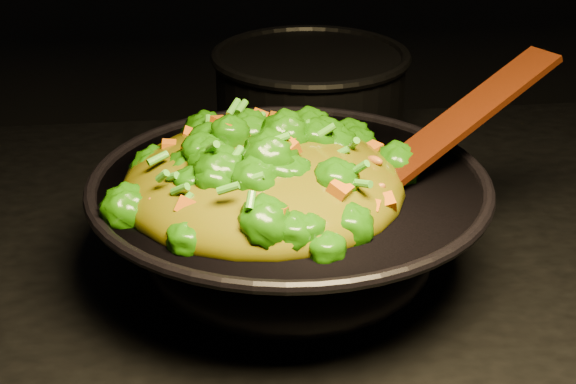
{
  "coord_description": "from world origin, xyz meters",
  "views": [
    {
      "loc": [
        -0.07,
        -0.7,
        1.35
      ],
      "look_at": [
        0.01,
        0.03,
        0.99
      ],
      "focal_mm": 55.0,
      "sensor_mm": 36.0,
      "label": 1
    }
  ],
  "objects": [
    {
      "name": "wok",
      "position": [
        0.01,
        0.02,
        0.95
      ],
      "size": [
        0.46,
        0.46,
        0.1
      ],
      "primitive_type": null,
      "rotation": [
        0.0,
        0.0,
        -0.35
      ],
      "color": "black",
      "rests_on": "stovetop"
    },
    {
      "name": "stir_fry",
      "position": [
        -0.01,
        0.01,
        1.04
      ],
      "size": [
        0.32,
        0.32,
        0.09
      ],
      "primitive_type": null,
      "rotation": [
        0.0,
        0.0,
        -0.32
      ],
      "color": "#1D5A06",
      "rests_on": "wok"
    },
    {
      "name": "back_pot",
      "position": [
        0.07,
        0.32,
        0.97
      ],
      "size": [
        0.31,
        0.31,
        0.13
      ],
      "primitive_type": "cylinder",
      "rotation": [
        0.0,
        0.0,
        -0.44
      ],
      "color": "black",
      "rests_on": "stovetop"
    },
    {
      "name": "spatula",
      "position": [
        0.17,
        0.04,
        1.04
      ],
      "size": [
        0.23,
        0.15,
        0.1
      ],
      "primitive_type": "cube",
      "rotation": [
        0.0,
        -0.38,
        0.49
      ],
      "color": "#350E06",
      "rests_on": "wok"
    }
  ]
}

